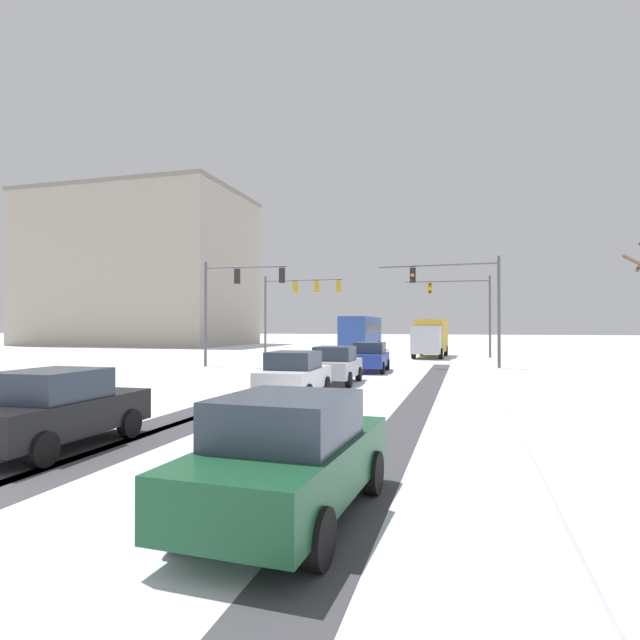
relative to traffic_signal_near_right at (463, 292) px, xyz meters
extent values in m
cube|color=#424247|center=(-6.51, -12.50, -4.48)|extent=(1.17, 31.66, 0.01)
cube|color=#424247|center=(-1.32, -12.50, -4.48)|extent=(1.02, 31.66, 0.01)
cube|color=#424247|center=(-7.38, -12.50, -4.48)|extent=(1.20, 31.66, 0.01)
cube|color=white|center=(3.39, -13.94, -4.43)|extent=(4.00, 31.66, 0.12)
cylinder|color=#56565B|center=(1.99, -0.11, -1.24)|extent=(0.18, 0.18, 6.50)
cylinder|color=#56565B|center=(-1.49, 0.10, 1.61)|extent=(6.97, 0.53, 0.12)
cube|color=black|center=(-2.88, 0.18, 1.06)|extent=(0.33, 0.26, 0.90)
sphere|color=black|center=(-2.89, 0.02, 1.36)|extent=(0.20, 0.20, 0.20)
sphere|color=orange|center=(-2.89, 0.02, 1.06)|extent=(0.20, 0.20, 0.20)
sphere|color=black|center=(-2.89, 0.02, 0.76)|extent=(0.20, 0.20, 0.20)
cylinder|color=#56565B|center=(-15.43, 7.89, -1.24)|extent=(0.18, 0.18, 6.50)
cylinder|color=#56565B|center=(-12.19, 7.70, 1.61)|extent=(6.50, 0.51, 0.12)
cube|color=#B79319|center=(-12.83, 7.73, 1.06)|extent=(0.33, 0.26, 0.90)
sphere|color=black|center=(-12.82, 7.89, 1.36)|extent=(0.20, 0.20, 0.20)
sphere|color=orange|center=(-12.82, 7.89, 1.06)|extent=(0.20, 0.20, 0.20)
sphere|color=black|center=(-12.82, 7.89, 0.76)|extent=(0.20, 0.20, 0.20)
cube|color=#B79319|center=(-11.05, 7.63, 1.06)|extent=(0.33, 0.26, 0.90)
sphere|color=black|center=(-11.04, 7.79, 1.36)|extent=(0.20, 0.20, 0.20)
sphere|color=orange|center=(-11.04, 7.79, 1.06)|extent=(0.20, 0.20, 0.20)
sphere|color=black|center=(-11.04, 7.79, 0.76)|extent=(0.20, 0.20, 0.20)
cube|color=#B79319|center=(-9.27, 7.52, 1.06)|extent=(0.33, 0.26, 0.90)
sphere|color=black|center=(-9.26, 7.68, 1.36)|extent=(0.20, 0.20, 0.20)
sphere|color=orange|center=(-9.26, 7.68, 1.06)|extent=(0.20, 0.20, 0.20)
sphere|color=black|center=(-9.26, 7.68, 0.76)|extent=(0.20, 0.20, 0.20)
cylinder|color=#56565B|center=(-15.43, -2.11, -1.24)|extent=(0.18, 0.18, 6.50)
cylinder|color=#56565B|center=(-12.83, -1.94, 1.61)|extent=(5.20, 0.45, 0.12)
cube|color=black|center=(-13.35, -1.98, 1.06)|extent=(0.33, 0.26, 0.90)
sphere|color=black|center=(-13.36, -1.82, 1.36)|extent=(0.20, 0.20, 0.20)
sphere|color=orange|center=(-13.36, -1.82, 1.06)|extent=(0.20, 0.20, 0.20)
sphere|color=black|center=(-13.36, -1.82, 0.76)|extent=(0.20, 0.20, 0.20)
cube|color=black|center=(-10.49, -1.80, 1.06)|extent=(0.33, 0.26, 0.90)
sphere|color=black|center=(-10.50, -1.64, 1.36)|extent=(0.20, 0.20, 0.20)
sphere|color=orange|center=(-10.50, -1.64, 1.06)|extent=(0.20, 0.20, 0.20)
sphere|color=black|center=(-10.50, -1.64, 0.76)|extent=(0.20, 0.20, 0.20)
cylinder|color=#56565B|center=(1.99, 11.89, -1.24)|extent=(0.18, 0.18, 6.50)
cylinder|color=#56565B|center=(-1.32, 11.79, 1.61)|extent=(6.62, 0.33, 0.12)
cube|color=#B79319|center=(-2.65, 11.75, 1.06)|extent=(0.33, 0.25, 0.90)
sphere|color=black|center=(-2.64, 11.59, 1.36)|extent=(0.20, 0.20, 0.20)
sphere|color=orange|center=(-2.64, 11.59, 1.06)|extent=(0.20, 0.20, 0.20)
sphere|color=black|center=(-2.64, 11.59, 0.76)|extent=(0.20, 0.20, 0.20)
cube|color=#233899|center=(-4.88, -3.15, -3.82)|extent=(1.89, 4.18, 0.70)
cube|color=#2D3847|center=(-4.87, -3.30, -3.17)|extent=(1.65, 1.97, 0.60)
cylinder|color=black|center=(-5.74, -1.91, -4.17)|extent=(0.25, 0.65, 0.64)
cylinder|color=black|center=(-4.13, -1.84, -4.17)|extent=(0.25, 0.65, 0.64)
cylinder|color=black|center=(-5.62, -4.45, -4.17)|extent=(0.25, 0.65, 0.64)
cylinder|color=black|center=(-4.01, -4.38, -4.17)|extent=(0.25, 0.65, 0.64)
cube|color=#B7BABF|center=(-5.28, -9.34, -3.82)|extent=(1.85, 4.16, 0.70)
cube|color=#2D3847|center=(-5.28, -9.49, -3.17)|extent=(1.63, 1.96, 0.60)
cylinder|color=black|center=(-6.14, -8.10, -4.17)|extent=(0.24, 0.65, 0.64)
cylinder|color=black|center=(-4.52, -8.04, -4.17)|extent=(0.24, 0.65, 0.64)
cylinder|color=black|center=(-6.05, -10.64, -4.17)|extent=(0.24, 0.65, 0.64)
cylinder|color=black|center=(-4.43, -10.58, -4.17)|extent=(0.24, 0.65, 0.64)
cube|color=silver|center=(-5.58, -14.03, -3.82)|extent=(1.82, 4.15, 0.70)
cube|color=#2D3847|center=(-5.58, -14.18, -3.17)|extent=(1.62, 1.95, 0.60)
cylinder|color=black|center=(-6.43, -12.79, -4.17)|extent=(0.24, 0.65, 0.64)
cylinder|color=black|center=(-4.82, -12.74, -4.17)|extent=(0.24, 0.65, 0.64)
cylinder|color=black|center=(-6.35, -15.33, -4.17)|extent=(0.24, 0.65, 0.64)
cylinder|color=black|center=(-4.74, -15.28, -4.17)|extent=(0.24, 0.65, 0.64)
cube|color=black|center=(-7.86, -22.55, -3.82)|extent=(1.77, 4.13, 0.70)
cube|color=#2D3847|center=(-7.86, -22.70, -3.17)|extent=(1.59, 1.93, 0.60)
cylinder|color=black|center=(-8.69, -21.29, -4.17)|extent=(0.23, 0.64, 0.64)
cylinder|color=black|center=(-7.08, -21.27, -4.17)|extent=(0.23, 0.64, 0.64)
cylinder|color=black|center=(-7.03, -23.81, -4.17)|extent=(0.23, 0.64, 0.64)
cube|color=#194C2D|center=(-2.01, -24.89, -3.82)|extent=(1.90, 4.18, 0.70)
cube|color=#2D3847|center=(-2.02, -25.04, -3.17)|extent=(1.65, 1.97, 0.60)
cylinder|color=black|center=(-2.75, -23.58, -4.17)|extent=(0.25, 0.65, 0.64)
cylinder|color=black|center=(-1.14, -23.66, -4.17)|extent=(0.25, 0.65, 0.64)
cylinder|color=black|center=(-2.88, -26.12, -4.17)|extent=(0.25, 0.65, 0.64)
cylinder|color=black|center=(-1.27, -26.20, -4.17)|extent=(0.25, 0.65, 0.64)
cube|color=#284793|center=(-9.81, 19.37, -2.56)|extent=(2.80, 11.06, 2.90)
cube|color=#283342|center=(-9.81, 19.37, -2.21)|extent=(2.82, 10.19, 0.90)
cylinder|color=black|center=(-8.52, 15.55, -4.01)|extent=(0.33, 0.97, 0.96)
cylinder|color=black|center=(-10.89, 15.49, -4.01)|extent=(0.33, 0.97, 0.96)
cylinder|color=black|center=(-8.71, 22.70, -4.01)|extent=(0.33, 0.97, 0.96)
cylinder|color=black|center=(-11.09, 22.63, -4.01)|extent=(0.33, 0.97, 0.96)
cube|color=#B7BABF|center=(-2.70, 8.44, -3.02)|extent=(2.19, 2.29, 2.10)
cube|color=gold|center=(-2.55, 12.14, -2.77)|extent=(2.42, 5.29, 2.60)
cylinder|color=black|center=(-1.67, 8.84, -4.07)|extent=(0.32, 0.85, 0.84)
cylinder|color=black|center=(-3.70, 8.92, -4.07)|extent=(0.32, 0.85, 0.84)
cylinder|color=black|center=(-1.48, 13.52, -4.07)|extent=(0.32, 0.85, 0.84)
cylinder|color=black|center=(-3.50, 13.61, -4.07)|extent=(0.32, 0.85, 0.84)
cylinder|color=brown|center=(6.11, -10.38, 0.29)|extent=(0.63, 1.55, 0.80)
cube|color=#A89E8E|center=(-42.04, 29.60, 5.27)|extent=(27.33, 17.60, 19.53)
cube|color=gray|center=(-42.04, 29.60, 15.29)|extent=(27.63, 17.90, 0.50)
camera|label=1|loc=(0.22, -31.40, -1.97)|focal=29.32mm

